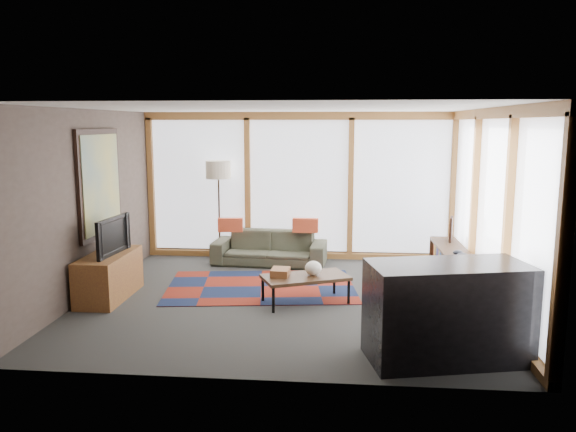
# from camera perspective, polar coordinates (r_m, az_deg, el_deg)

# --- Properties ---
(ground) EXTENTS (5.50, 5.50, 0.00)m
(ground) POSITION_cam_1_polar(r_m,az_deg,el_deg) (7.85, -0.28, -8.42)
(ground) COLOR #2E2E2C
(ground) RESTS_ON ground
(room_envelope) EXTENTS (5.52, 5.02, 2.62)m
(room_envelope) POSITION_cam_1_polar(r_m,az_deg,el_deg) (8.05, 3.62, 3.23)
(room_envelope) COLOR #42342E
(room_envelope) RESTS_ON ground
(rug) EXTENTS (2.95, 2.10, 0.01)m
(rug) POSITION_cam_1_polar(r_m,az_deg,el_deg) (8.41, -2.75, -7.17)
(rug) COLOR maroon
(rug) RESTS_ON ground
(sofa) EXTENTS (1.98, 0.89, 0.56)m
(sofa) POSITION_cam_1_polar(r_m,az_deg,el_deg) (9.70, -1.88, -3.24)
(sofa) COLOR #313528
(sofa) RESTS_ON ground
(pillow_left) EXTENTS (0.44, 0.17, 0.23)m
(pillow_left) POSITION_cam_1_polar(r_m,az_deg,el_deg) (9.68, -5.87, -0.90)
(pillow_left) COLOR #BE4425
(pillow_left) RESTS_ON sofa
(pillow_right) EXTENTS (0.44, 0.15, 0.24)m
(pillow_right) POSITION_cam_1_polar(r_m,az_deg,el_deg) (9.57, 1.78, -0.95)
(pillow_right) COLOR #BE4425
(pillow_right) RESTS_ON sofa
(floor_lamp) EXTENTS (0.44, 0.44, 1.76)m
(floor_lamp) POSITION_cam_1_polar(r_m,az_deg,el_deg) (10.00, -7.01, 0.55)
(floor_lamp) COLOR black
(floor_lamp) RESTS_ON ground
(coffee_table) EXTENTS (1.27, 0.98, 0.38)m
(coffee_table) POSITION_cam_1_polar(r_m,az_deg,el_deg) (7.63, 1.78, -7.46)
(coffee_table) COLOR black
(coffee_table) RESTS_ON ground
(book_stack) EXTENTS (0.25, 0.31, 0.10)m
(book_stack) POSITION_cam_1_polar(r_m,az_deg,el_deg) (7.57, -0.78, -5.73)
(book_stack) COLOR brown
(book_stack) RESTS_ON coffee_table
(vase) EXTENTS (0.23, 0.23, 0.20)m
(vase) POSITION_cam_1_polar(r_m,az_deg,el_deg) (7.58, 2.59, -5.33)
(vase) COLOR white
(vase) RESTS_ON coffee_table
(bookshelf) EXTENTS (0.40, 2.22, 0.56)m
(bookshelf) POSITION_cam_1_polar(r_m,az_deg,el_deg) (8.62, 16.59, -5.27)
(bookshelf) COLOR black
(bookshelf) RESTS_ON ground
(bowl_a) EXTENTS (0.20, 0.20, 0.09)m
(bowl_a) POSITION_cam_1_polar(r_m,az_deg,el_deg) (8.06, 17.37, -3.94)
(bowl_a) COLOR black
(bowl_a) RESTS_ON bookshelf
(bowl_b) EXTENTS (0.18, 0.18, 0.07)m
(bowl_b) POSITION_cam_1_polar(r_m,az_deg,el_deg) (8.33, 16.88, -3.57)
(bowl_b) COLOR black
(bowl_b) RESTS_ON bookshelf
(shelf_picture) EXTENTS (0.11, 0.30, 0.39)m
(shelf_picture) POSITION_cam_1_polar(r_m,az_deg,el_deg) (9.24, 16.23, -1.29)
(shelf_picture) COLOR black
(shelf_picture) RESTS_ON bookshelf
(tv_console) EXTENTS (0.52, 1.25, 0.62)m
(tv_console) POSITION_cam_1_polar(r_m,az_deg,el_deg) (8.20, -17.72, -5.83)
(tv_console) COLOR brown
(tv_console) RESTS_ON ground
(television) EXTENTS (0.19, 0.91, 0.52)m
(television) POSITION_cam_1_polar(r_m,az_deg,el_deg) (8.07, -17.86, -1.90)
(television) COLOR black
(television) RESTS_ON tv_console
(bar_counter) EXTENTS (1.72, 1.08, 1.01)m
(bar_counter) POSITION_cam_1_polar(r_m,az_deg,el_deg) (6.01, 15.87, -9.37)
(bar_counter) COLOR black
(bar_counter) RESTS_ON ground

